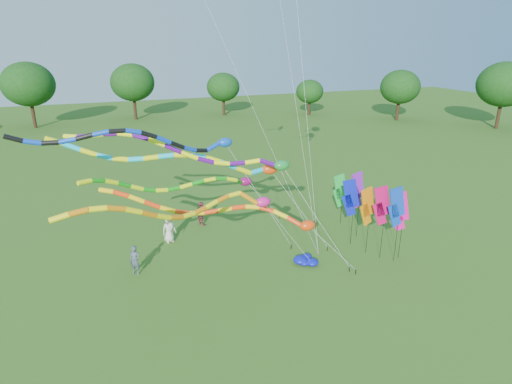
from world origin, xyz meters
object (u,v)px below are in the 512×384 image
object	(u,v)px
blue_nylon_heap	(307,260)
person_a	(169,229)
tube_kite_orange	(200,207)
person_b	(135,260)
tube_kite_red	(233,213)
person_c	(201,213)

from	to	relation	value
blue_nylon_heap	person_a	xyz separation A→B (m)	(-7.17, 5.74, 0.71)
tube_kite_orange	person_b	bearing A→B (deg)	109.04
tube_kite_orange	tube_kite_red	bearing A→B (deg)	34.63
person_a	tube_kite_red	bearing A→B (deg)	-74.31
tube_kite_red	person_b	xyz separation A→B (m)	(-5.30, 1.70, -2.79)
blue_nylon_heap	person_b	world-z (taller)	person_b
tube_kite_red	blue_nylon_heap	xyz separation A→B (m)	(4.38, -0.58, -3.45)
tube_kite_red	person_b	bearing A→B (deg)	-174.74
tube_kite_red	person_c	bearing A→B (deg)	114.00
person_a	person_b	size ratio (longest dim) A/B	1.05
tube_kite_orange	blue_nylon_heap	world-z (taller)	tube_kite_orange
tube_kite_orange	person_b	world-z (taller)	tube_kite_orange
blue_nylon_heap	person_b	size ratio (longest dim) A/B	0.75
tube_kite_orange	person_c	distance (m)	11.14
tube_kite_orange	blue_nylon_heap	distance (m)	8.84
blue_nylon_heap	person_c	world-z (taller)	person_c
tube_kite_red	blue_nylon_heap	bearing A→B (deg)	15.45
person_c	person_b	bearing A→B (deg)	113.16
blue_nylon_heap	person_c	distance (m)	8.99
tube_kite_red	blue_nylon_heap	distance (m)	5.61
blue_nylon_heap	person_b	bearing A→B (deg)	166.75
person_a	person_c	bearing A→B (deg)	24.33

